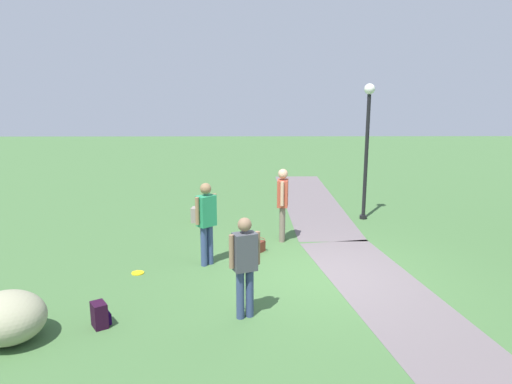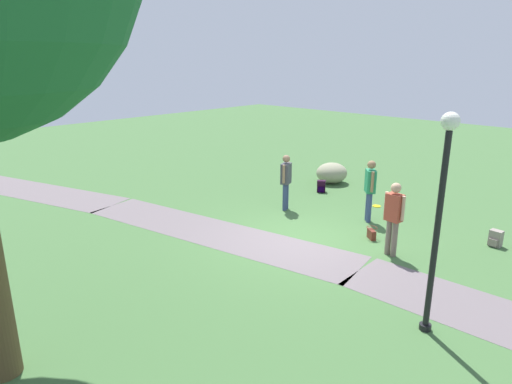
{
  "view_description": "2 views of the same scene",
  "coord_description": "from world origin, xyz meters",
  "views": [
    {
      "loc": [
        9.09,
        -1.36,
        3.76
      ],
      "look_at": [
        -0.97,
        -1.29,
        1.45
      ],
      "focal_mm": 34.64,
      "sensor_mm": 36.0,
      "label": 1
    },
    {
      "loc": [
        -6.48,
        8.46,
        4.41
      ],
      "look_at": [
        1.25,
        0.34,
        1.05
      ],
      "focal_mm": 31.69,
      "sensor_mm": 36.0,
      "label": 2
    }
  ],
  "objects": [
    {
      "name": "lamp_post",
      "position": [
        -3.97,
        1.69,
        2.24
      ],
      "size": [
        0.28,
        0.28,
        3.65
      ],
      "color": "black",
      "rests_on": "ground"
    },
    {
      "name": "footpath_segment_near",
      "position": [
        -6.0,
        0.46,
        0.0
      ],
      "size": [
        8.04,
        1.84,
        0.01
      ],
      "color": "#63595C",
      "rests_on": "ground"
    },
    {
      "name": "footpath_segment_mid",
      "position": [
        1.94,
        1.25,
        0.0
      ],
      "size": [
        8.16,
        3.01,
        0.01
      ],
      "color": "#63595C",
      "rests_on": "ground"
    },
    {
      "name": "man_near_boulder",
      "position": [
        1.77,
        -1.48,
        0.97
      ],
      "size": [
        0.36,
        0.49,
        1.67
      ],
      "color": "navy",
      "rests_on": "ground"
    },
    {
      "name": "ground_plane",
      "position": [
        0.0,
        0.0,
        0.0
      ],
      "size": [
        48.0,
        48.0,
        0.0
      ],
      "primitive_type": "plane",
      "color": "#3F6436"
    },
    {
      "name": "passerby_on_path",
      "position": [
        -0.55,
        -2.3,
        1.01
      ],
      "size": [
        0.42,
        0.43,
        1.73
      ],
      "color": "navy",
      "rests_on": "ground"
    },
    {
      "name": "frisbee_on_grass",
      "position": [
        -0.09,
        -3.64,
        0.01
      ],
      "size": [
        0.24,
        0.24,
        0.02
      ],
      "color": "yellow",
      "rests_on": "ground"
    },
    {
      "name": "handbag_on_grass",
      "position": [
        -1.29,
        -1.22,
        0.14
      ],
      "size": [
        0.38,
        0.38,
        0.31
      ],
      "color": "maroon",
      "rests_on": "ground"
    },
    {
      "name": "backpack_by_boulder",
      "position": [
        2.06,
        -3.72,
        0.19
      ],
      "size": [
        0.34,
        0.35,
        0.4
      ],
      "color": "black",
      "rests_on": "ground"
    },
    {
      "name": "lawn_boulder",
      "position": [
        2.48,
        -4.93,
        0.37
      ],
      "size": [
        1.45,
        1.47,
        0.74
      ],
      "color": "gray",
      "rests_on": "ground"
    },
    {
      "name": "woman_with_handbag",
      "position": [
        -2.1,
        -0.66,
        1.01
      ],
      "size": [
        0.52,
        0.28,
        1.74
      ],
      "color": "#766658",
      "rests_on": "ground"
    },
    {
      "name": "spare_backpack_on_lawn",
      "position": [
        -3.69,
        -2.88,
        0.19
      ],
      "size": [
        0.3,
        0.28,
        0.4
      ],
      "color": "gray",
      "rests_on": "ground"
    }
  ]
}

